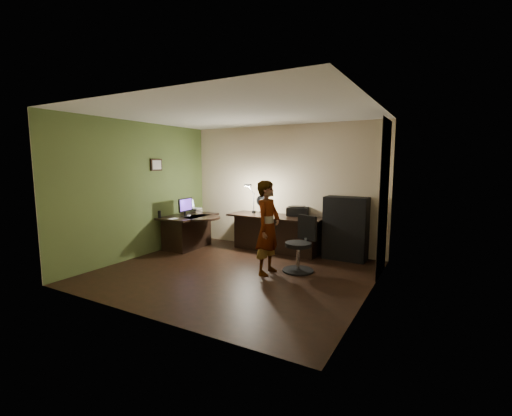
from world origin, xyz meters
The scene contains 27 objects.
floor centered at (0.00, 0.00, -0.01)m, with size 4.50×4.00×0.01m, color black.
ceiling centered at (0.00, 0.00, 2.71)m, with size 4.50×4.00×0.01m, color silver.
wall_back centered at (0.00, 2.00, 1.35)m, with size 4.50×0.01×2.70m, color beige.
wall_front centered at (0.00, -2.00, 1.35)m, with size 4.50×0.01×2.70m, color beige.
wall_left centered at (-2.25, 0.00, 1.35)m, with size 0.01×4.00×2.70m, color beige.
wall_right centered at (2.25, 0.00, 1.35)m, with size 0.01×4.00×2.70m, color beige.
green_wall_overlay centered at (-2.24, 0.00, 1.35)m, with size 0.00×4.00×2.70m, color #506530.
arched_doorway centered at (2.24, 1.15, 1.30)m, with size 0.01×0.90×2.60m, color black.
french_door centered at (2.24, -0.55, 1.05)m, with size 0.02×0.92×2.10m, color white.
framed_picture centered at (-2.22, 0.45, 1.85)m, with size 0.04×0.30×0.25m, color black.
desk_left centered at (-1.83, 0.97, 0.37)m, with size 0.78×1.27×0.73m, color black.
desk_right centered at (-0.01, 1.63, 0.39)m, with size 2.07×0.73×0.78m, color black.
cabinet centered at (1.46, 1.78, 0.62)m, with size 0.82×0.41×1.24m, color black.
laptop_stand centered at (-1.92, 1.31, 0.78)m, with size 0.27×0.22×0.11m, color silver.
laptop centered at (-1.92, 1.31, 0.94)m, with size 0.29×0.27×0.20m, color silver.
monitor centered at (-1.80, 0.83, 0.87)m, with size 0.09×0.45×0.30m, color black.
mouse centered at (-1.75, 0.89, 0.74)m, with size 0.06×0.10×0.04m, color silver.
phone centered at (-1.52, 0.60, 0.73)m, with size 0.06×0.12×0.01m, color black.
pen centered at (-1.95, 0.80, 0.73)m, with size 0.01×0.15×0.01m, color black.
speaker centered at (-2.14, 0.41, 0.81)m, with size 0.06×0.06×0.16m, color black.
notepad centered at (-1.82, 0.47, 0.73)m, with size 0.15×0.21×0.01m, color silver.
desk_fan centered at (-0.46, 1.88, 0.98)m, with size 0.24×0.13×0.38m, color black.
headphones centered at (0.17, 0.98, 0.84)m, with size 0.19×0.08×0.09m, color navy.
printer centered at (0.43, 1.80, 0.89)m, with size 0.44×0.34×0.19m, color black.
desk_lamp centered at (-0.53, 1.62, 1.14)m, with size 0.17×0.32×0.70m, color black.
office_chair centered at (0.95, 0.60, 0.49)m, with size 0.54×0.54×0.97m, color black.
person centered at (0.53, 0.25, 0.80)m, with size 0.57×0.38×1.60m, color #D8A88C.
Camera 1 is at (3.15, -4.83, 1.90)m, focal length 24.00 mm.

